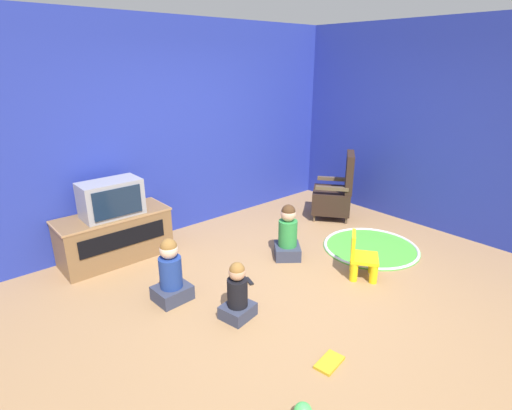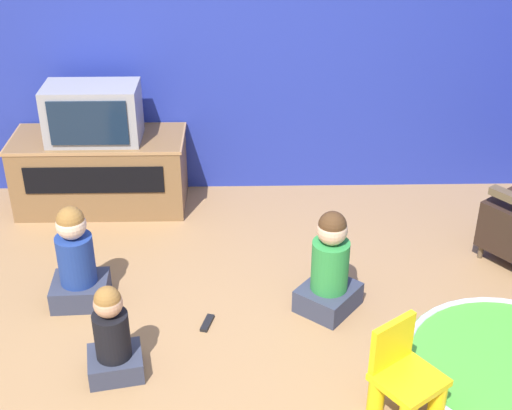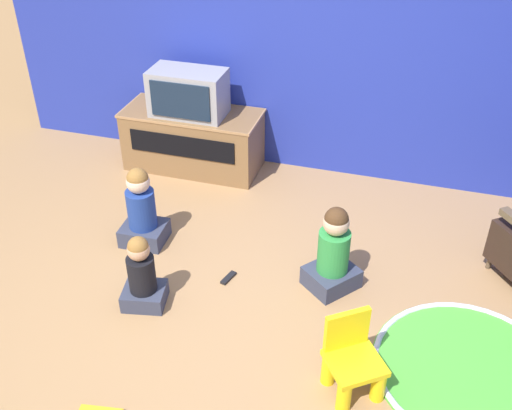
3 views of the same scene
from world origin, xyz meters
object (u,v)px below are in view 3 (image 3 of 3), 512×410
at_px(television, 188,93).
at_px(yellow_kid_chair, 352,363).
at_px(child_watching_right, 333,254).
at_px(child_watching_left, 142,211).
at_px(child_watching_center, 142,276).
at_px(tv_cabinet, 193,139).
at_px(remote_control, 228,278).

distance_m(television, yellow_kid_chair, 2.87).
bearing_deg(television, child_watching_right, -38.91).
height_order(child_watching_left, child_watching_center, child_watching_left).
xyz_separation_m(tv_cabinet, television, (0.00, -0.04, 0.48)).
relative_size(television, remote_control, 4.24).
distance_m(tv_cabinet, yellow_kid_chair, 2.85).
distance_m(child_watching_right, remote_control, 0.79).
xyz_separation_m(child_watching_left, child_watching_center, (0.31, -0.65, -0.04)).
bearing_deg(remote_control, yellow_kid_chair, -109.49).
height_order(television, child_watching_center, television).
xyz_separation_m(television, remote_control, (0.84, -1.42, -0.76)).
height_order(tv_cabinet, child_watching_left, child_watching_left).
distance_m(child_watching_center, remote_control, 0.66).
height_order(television, child_watching_left, television).
bearing_deg(child_watching_center, tv_cabinet, 89.76).
bearing_deg(remote_control, child_watching_left, 87.91).
height_order(television, remote_control, television).
bearing_deg(child_watching_right, television, 90.11).
bearing_deg(television, yellow_kid_chair, -48.97).
height_order(tv_cabinet, remote_control, tv_cabinet).
xyz_separation_m(yellow_kid_chair, child_watching_left, (-1.79, 0.96, 0.09)).
distance_m(yellow_kid_chair, remote_control, 1.25).
bearing_deg(child_watching_left, remote_control, -20.43).
height_order(tv_cabinet, television, television).
bearing_deg(tv_cabinet, child_watching_center, -78.86).
xyz_separation_m(yellow_kid_chair, child_watching_right, (-0.28, 0.86, 0.09)).
bearing_deg(remote_control, child_watching_right, -62.80).
distance_m(tv_cabinet, remote_control, 1.71).
relative_size(child_watching_right, remote_control, 4.27).
xyz_separation_m(tv_cabinet, yellow_kid_chair, (1.85, -2.17, -0.10)).
relative_size(child_watching_left, child_watching_center, 1.17).
relative_size(yellow_kid_chair, remote_control, 3.22).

